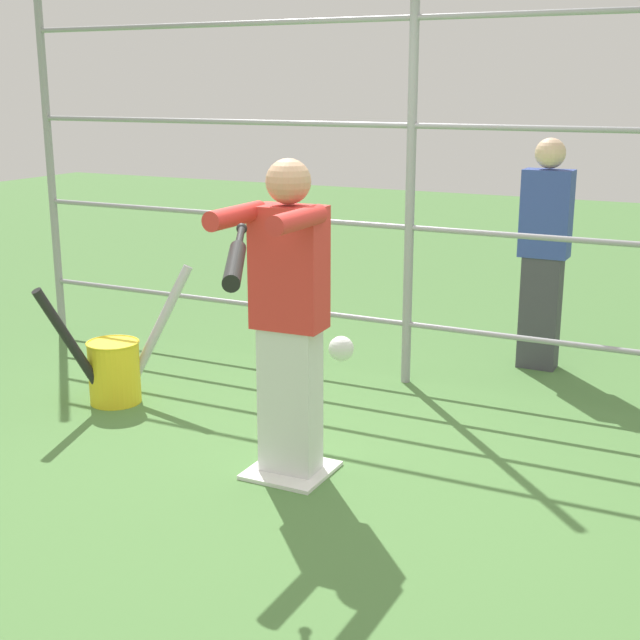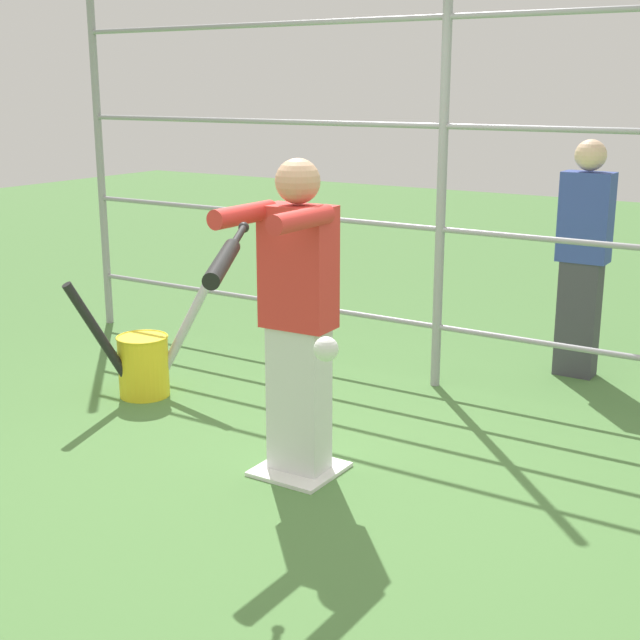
% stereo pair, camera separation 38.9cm
% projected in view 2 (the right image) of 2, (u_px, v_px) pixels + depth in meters
% --- Properties ---
extents(ground_plane, '(24.00, 24.00, 0.00)m').
position_uv_depth(ground_plane, '(300.00, 471.00, 4.55)').
color(ground_plane, '#4C7A3D').
extents(home_plate, '(0.40, 0.40, 0.02)m').
position_uv_depth(home_plate, '(300.00, 469.00, 4.54)').
color(home_plate, white).
rests_on(home_plate, ground).
extents(fence_backstop, '(5.99, 0.06, 2.70)m').
position_uv_depth(fence_backstop, '(442.00, 178.00, 5.51)').
color(fence_backstop, '#939399').
rests_on(fence_backstop, ground).
extents(batter, '(0.41, 0.54, 1.58)m').
position_uv_depth(batter, '(297.00, 310.00, 4.32)').
color(batter, silver).
rests_on(batter, ground).
extents(baseball_bat_swinging, '(0.43, 0.73, 0.13)m').
position_uv_depth(baseball_bat_swinging, '(225.00, 258.00, 3.42)').
color(baseball_bat_swinging, black).
extents(softball_in_flight, '(0.10, 0.10, 0.10)m').
position_uv_depth(softball_in_flight, '(326.00, 349.00, 3.35)').
color(softball_in_flight, white).
extents(bat_bucket, '(0.60, 0.82, 0.85)m').
position_uv_depth(bat_bucket, '(144.00, 361.00, 5.59)').
color(bat_bucket, yellow).
rests_on(bat_bucket, ground).
extents(bystander_behind_fence, '(0.33, 0.20, 1.58)m').
position_uv_depth(bystander_behind_fence, '(583.00, 256.00, 5.86)').
color(bystander_behind_fence, '#3F3F47').
rests_on(bystander_behind_fence, ground).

